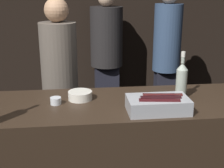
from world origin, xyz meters
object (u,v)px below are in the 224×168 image
Objects in this scene: person_in_hoodie at (166,55)px; person_blond_tee at (107,53)px; bowl_white at (80,95)px; white_wine_bottle at (182,80)px; ice_bin_with_bottles at (159,104)px; person_grey_polo at (60,83)px; candle_votive at (56,101)px.

person_in_hoodie reaches higher than person_blond_tee.
bowl_white is 0.50× the size of white_wine_bottle.
person_in_hoodie is at bearing 77.35° from white_wine_bottle.
person_blond_tee reaches higher than bowl_white.
person_blond_tee is (0.37, 1.97, -0.13)m from bowl_white.
ice_bin_with_bottles is at bearing 114.84° from person_blond_tee.
person_in_hoodie is (0.57, 1.80, -0.10)m from ice_bin_with_bottles.
person_blond_tee reaches higher than person_grey_polo.
person_in_hoodie is (1.05, 1.53, -0.08)m from bowl_white.
person_grey_polo is at bearing 103.20° from bowl_white.
person_blond_tee reaches higher than ice_bin_with_bottles.
white_wine_bottle is 0.18× the size of person_in_hoodie.
bowl_white is 2.01m from person_blond_tee.
bowl_white is 0.09× the size of person_in_hoodie.
person_blond_tee is (-0.11, 2.24, -0.16)m from ice_bin_with_bottles.
candle_votive is at bearing -178.22° from white_wine_bottle.
bowl_white is 0.09× the size of person_grey_polo.
ice_bin_with_bottles is 1.15× the size of white_wine_bottle.
person_blond_tee is (-0.32, 2.01, -0.23)m from white_wine_bottle.
person_grey_polo reaches higher than candle_votive.
person_in_hoodie is (1.21, 1.60, -0.07)m from candle_votive.
person_grey_polo reaches higher than bowl_white.
bowl_white is at bearing 122.62° from person_in_hoodie.
person_in_hoodie is at bearing 53.04° from candle_votive.
ice_bin_with_bottles is at bearing -114.92° from person_grey_polo.
person_grey_polo is (-0.54, -1.22, -0.01)m from person_blond_tee.
white_wine_bottle is at bearing -100.07° from person_grey_polo.
white_wine_bottle is 0.19× the size of person_grey_polo.
ice_bin_with_bottles reaches higher than bowl_white.
person_in_hoodie reaches higher than candle_votive.
person_grey_polo is (-0.18, 0.75, -0.14)m from bowl_white.
bowl_white is 0.70m from white_wine_bottle.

